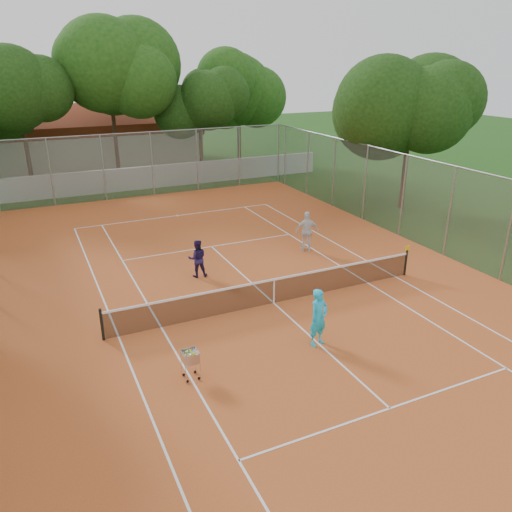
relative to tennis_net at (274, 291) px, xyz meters
name	(u,v)px	position (x,y,z in m)	size (l,w,h in m)	color
ground	(274,304)	(0.00, 0.00, -0.51)	(120.00, 120.00, 0.00)	#163C10
court_pad	(274,303)	(0.00, 0.00, -0.50)	(18.00, 34.00, 0.02)	#BF5825
court_lines	(274,303)	(0.00, 0.00, -0.49)	(10.98, 23.78, 0.01)	white
tennis_net	(274,291)	(0.00, 0.00, 0.00)	(11.88, 0.10, 0.98)	black
perimeter_fence	(274,252)	(0.00, 0.00, 1.49)	(18.00, 34.00, 4.00)	slate
boundary_wall	(146,177)	(0.00, 19.00, 0.24)	(26.00, 0.30, 1.50)	silver
clubhouse	(91,138)	(-2.00, 29.00, 1.69)	(16.40, 9.00, 4.40)	beige
tropical_trees	(131,108)	(0.00, 22.00, 4.49)	(29.00, 19.00, 10.00)	black
player_near	(319,317)	(-0.04, -3.01, 0.42)	(0.67, 0.44, 1.82)	#1CBFF1
player_far_left	(197,258)	(-1.67, 3.42, 0.28)	(0.75, 0.58, 1.54)	#211849
player_far_right	(307,231)	(3.76, 4.09, 0.43)	(1.08, 0.45, 1.84)	silver
ball_hopper	(191,364)	(-4.09, -3.07, -0.03)	(0.44, 0.44, 0.92)	silver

